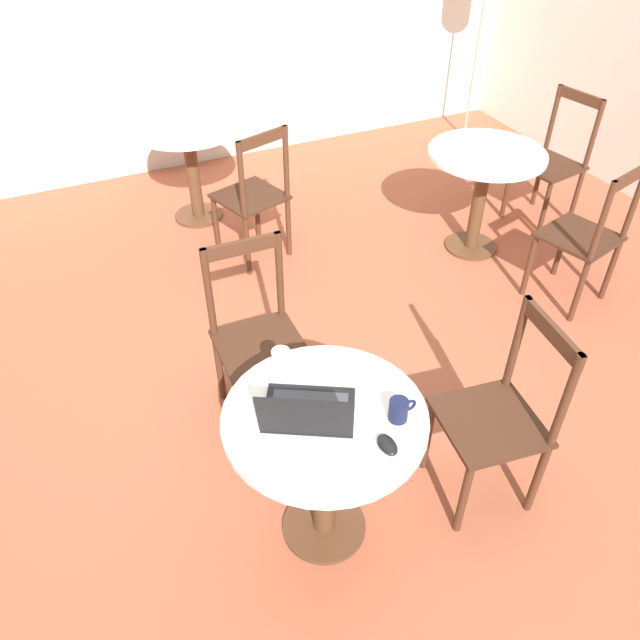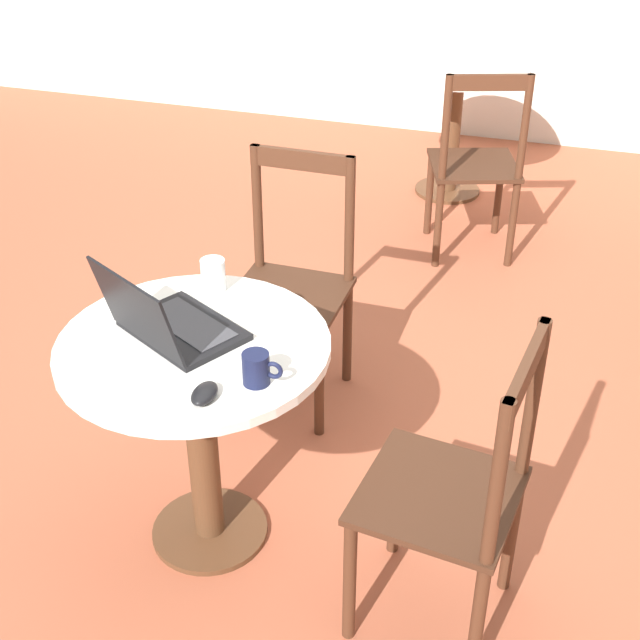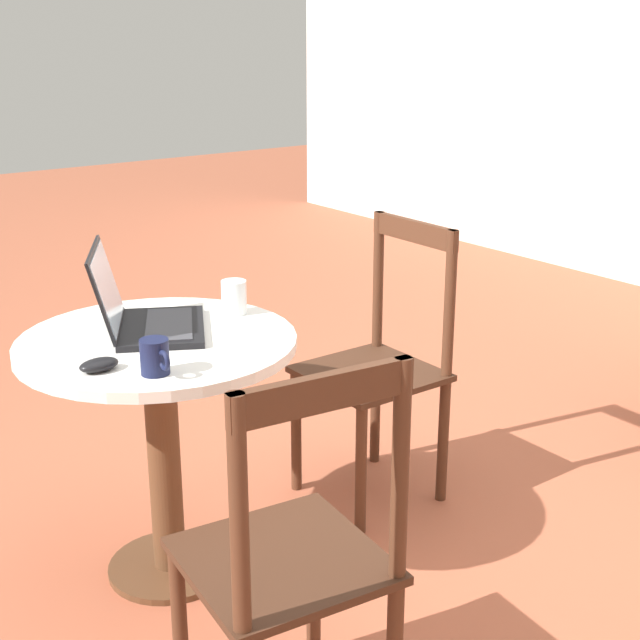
{
  "view_description": "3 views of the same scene",
  "coord_description": "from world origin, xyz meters",
  "px_view_note": "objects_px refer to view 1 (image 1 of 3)",
  "views": [
    {
      "loc": [
        -0.95,
        -1.94,
        2.43
      ],
      "look_at": [
        -0.08,
        -0.02,
        0.7
      ],
      "focal_mm": 35.0,
      "sensor_mm": 36.0,
      "label": 1
    },
    {
      "loc": [
        0.63,
        -2.39,
        2.08
      ],
      "look_at": [
        -0.08,
        -0.11,
        0.58
      ],
      "focal_mm": 50.0,
      "sensor_mm": 36.0,
      "label": 2
    },
    {
      "loc": [
        1.77,
        -1.58,
        1.53
      ],
      "look_at": [
        -0.3,
        0.0,
        0.67
      ],
      "focal_mm": 50.0,
      "sensor_mm": 36.0,
      "label": 3
    }
  ],
  "objects_px": {
    "cafe_table_near": "(325,445)",
    "chair_mid_right": "(553,162)",
    "mouse": "(387,445)",
    "chair_mid_front": "(586,238)",
    "chair_far_front": "(254,197)",
    "mug": "(399,410)",
    "chair_near_back": "(257,338)",
    "drinking_glass": "(281,361)",
    "cafe_table_mid": "(483,175)",
    "cafe_table_far": "(189,147)",
    "laptop": "(308,412)",
    "chair_near_right": "(500,418)"
  },
  "relations": [
    {
      "from": "cafe_table_near",
      "to": "chair_mid_right",
      "type": "relative_size",
      "value": 0.81
    },
    {
      "from": "drinking_glass",
      "to": "cafe_table_mid",
      "type": "bearing_deg",
      "value": 34.08
    },
    {
      "from": "cafe_table_mid",
      "to": "cafe_table_far",
      "type": "bearing_deg",
      "value": 143.22
    },
    {
      "from": "laptop",
      "to": "drinking_glass",
      "type": "distance_m",
      "value": 0.28
    },
    {
      "from": "cafe_table_near",
      "to": "mug",
      "type": "relative_size",
      "value": 7.02
    },
    {
      "from": "chair_near_right",
      "to": "chair_far_front",
      "type": "bearing_deg",
      "value": 97.39
    },
    {
      "from": "cafe_table_far",
      "to": "chair_near_right",
      "type": "relative_size",
      "value": 0.81
    },
    {
      "from": "cafe_table_mid",
      "to": "chair_far_front",
      "type": "distance_m",
      "value": 1.52
    },
    {
      "from": "drinking_glass",
      "to": "mug",
      "type": "bearing_deg",
      "value": -54.32
    },
    {
      "from": "chair_near_back",
      "to": "chair_mid_front",
      "type": "distance_m",
      "value": 2.09
    },
    {
      "from": "cafe_table_near",
      "to": "cafe_table_far",
      "type": "distance_m",
      "value": 2.84
    },
    {
      "from": "cafe_table_mid",
      "to": "cafe_table_near",
      "type": "bearing_deg",
      "value": -139.78
    },
    {
      "from": "mouse",
      "to": "chair_far_front",
      "type": "bearing_deg",
      "value": 81.71
    },
    {
      "from": "chair_mid_right",
      "to": "mouse",
      "type": "height_order",
      "value": "chair_mid_right"
    },
    {
      "from": "laptop",
      "to": "drinking_glass",
      "type": "relative_size",
      "value": 4.28
    },
    {
      "from": "chair_mid_right",
      "to": "chair_near_right",
      "type": "bearing_deg",
      "value": -135.33
    },
    {
      "from": "cafe_table_near",
      "to": "mug",
      "type": "distance_m",
      "value": 0.34
    },
    {
      "from": "cafe_table_far",
      "to": "chair_mid_right",
      "type": "relative_size",
      "value": 0.81
    },
    {
      "from": "mouse",
      "to": "mug",
      "type": "xyz_separation_m",
      "value": [
        0.1,
        0.1,
        0.03
      ]
    },
    {
      "from": "drinking_glass",
      "to": "chair_mid_front",
      "type": "bearing_deg",
      "value": 14.48
    },
    {
      "from": "cafe_table_near",
      "to": "chair_near_back",
      "type": "xyz_separation_m",
      "value": [
        0.01,
        0.8,
        -0.1
      ]
    },
    {
      "from": "chair_mid_front",
      "to": "chair_far_front",
      "type": "relative_size",
      "value": 1.0
    },
    {
      "from": "cafe_table_near",
      "to": "laptop",
      "type": "relative_size",
      "value": 1.78
    },
    {
      "from": "cafe_table_mid",
      "to": "chair_near_back",
      "type": "bearing_deg",
      "value": -156.89
    },
    {
      "from": "chair_far_front",
      "to": "mouse",
      "type": "relative_size",
      "value": 9.33
    },
    {
      "from": "cafe_table_near",
      "to": "chair_far_front",
      "type": "xyz_separation_m",
      "value": [
        0.48,
        2.13,
        -0.1
      ]
    },
    {
      "from": "mug",
      "to": "cafe_table_mid",
      "type": "bearing_deg",
      "value": 46.13
    },
    {
      "from": "cafe_table_mid",
      "to": "drinking_glass",
      "type": "bearing_deg",
      "value": -145.92
    },
    {
      "from": "chair_far_front",
      "to": "mouse",
      "type": "bearing_deg",
      "value": -98.29
    },
    {
      "from": "cafe_table_near",
      "to": "laptop",
      "type": "height_order",
      "value": "laptop"
    },
    {
      "from": "chair_mid_right",
      "to": "drinking_glass",
      "type": "height_order",
      "value": "chair_mid_right"
    },
    {
      "from": "chair_far_front",
      "to": "cafe_table_near",
      "type": "bearing_deg",
      "value": -102.58
    },
    {
      "from": "mouse",
      "to": "cafe_table_near",
      "type": "bearing_deg",
      "value": 120.53
    },
    {
      "from": "chair_near_right",
      "to": "chair_near_back",
      "type": "height_order",
      "value": "same"
    },
    {
      "from": "cafe_table_mid",
      "to": "chair_near_back",
      "type": "distance_m",
      "value": 2.05
    },
    {
      "from": "chair_mid_right",
      "to": "mug",
      "type": "relative_size",
      "value": 8.61
    },
    {
      "from": "chair_near_right",
      "to": "chair_far_front",
      "type": "height_order",
      "value": "same"
    },
    {
      "from": "chair_mid_right",
      "to": "drinking_glass",
      "type": "relative_size",
      "value": 9.33
    },
    {
      "from": "cafe_table_far",
      "to": "drinking_glass",
      "type": "xyz_separation_m",
      "value": [
        -0.3,
        -2.55,
        0.22
      ]
    },
    {
      "from": "mouse",
      "to": "chair_near_right",
      "type": "bearing_deg",
      "value": 11.26
    },
    {
      "from": "chair_near_back",
      "to": "laptop",
      "type": "xyz_separation_m",
      "value": [
        -0.08,
        -0.8,
        0.32
      ]
    },
    {
      "from": "chair_near_right",
      "to": "chair_far_front",
      "type": "distance_m",
      "value": 2.25
    },
    {
      "from": "mug",
      "to": "drinking_glass",
      "type": "xyz_separation_m",
      "value": [
        -0.29,
        0.41,
        0.01
      ]
    },
    {
      "from": "mug",
      "to": "chair_near_back",
      "type": "bearing_deg",
      "value": 103.62
    },
    {
      "from": "drinking_glass",
      "to": "cafe_table_far",
      "type": "bearing_deg",
      "value": 83.19
    },
    {
      "from": "chair_mid_right",
      "to": "chair_far_front",
      "type": "bearing_deg",
      "value": 169.39
    },
    {
      "from": "chair_near_back",
      "to": "chair_mid_right",
      "type": "distance_m",
      "value": 2.76
    },
    {
      "from": "mouse",
      "to": "drinking_glass",
      "type": "height_order",
      "value": "drinking_glass"
    },
    {
      "from": "chair_mid_front",
      "to": "drinking_glass",
      "type": "distance_m",
      "value": 2.26
    },
    {
      "from": "mug",
      "to": "chair_mid_right",
      "type": "bearing_deg",
      "value": 37.92
    }
  ]
}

